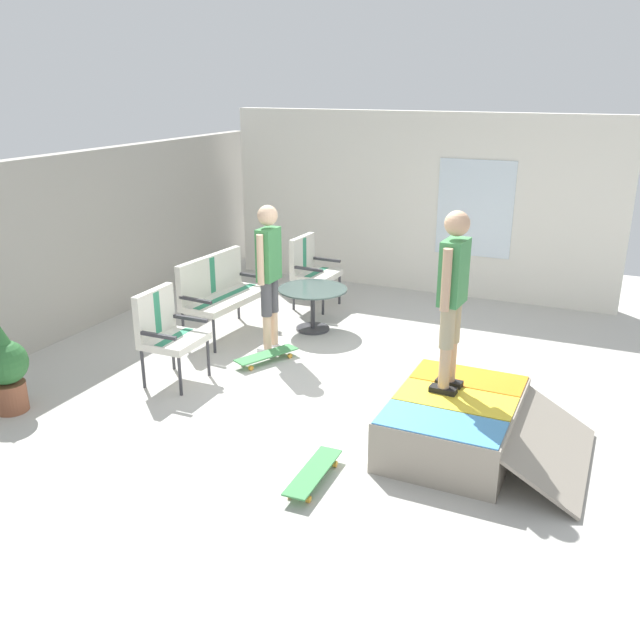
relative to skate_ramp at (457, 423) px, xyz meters
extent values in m
cube|color=beige|center=(0.80, 1.29, -0.29)|extent=(12.00, 12.00, 0.10)
cube|color=#ADA89E|center=(0.80, 5.29, 0.90)|extent=(9.00, 0.20, 2.27)
cube|color=white|center=(4.60, 1.79, 1.11)|extent=(0.20, 6.00, 2.69)
cube|color=silver|center=(4.49, 0.89, 1.11)|extent=(0.03, 1.10, 1.40)
cube|color=gray|center=(0.00, 0.03, -0.01)|extent=(1.51, 1.08, 0.46)
cube|color=#4C99D8|center=(-0.50, 0.04, 0.23)|extent=(0.49, 1.03, 0.01)
cube|color=yellow|center=(0.00, 0.03, 0.23)|extent=(0.49, 1.03, 0.01)
cube|color=orange|center=(0.50, 0.03, 0.23)|extent=(0.49, 1.03, 0.01)
cylinder|color=#B2B2B7|center=(0.01, 0.54, 0.20)|extent=(1.44, 0.06, 0.05)
cube|color=gray|center=(-0.01, -0.79, -0.03)|extent=(1.47, 0.67, 0.39)
cylinder|color=#38383D|center=(1.00, 3.19, -0.02)|extent=(0.04, 0.04, 0.44)
cylinder|color=#38383D|center=(2.17, 3.10, -0.02)|extent=(0.04, 0.04, 0.44)
cylinder|color=#38383D|center=(1.04, 3.66, -0.02)|extent=(0.04, 0.04, 0.44)
cylinder|color=#38383D|center=(2.21, 3.57, -0.02)|extent=(0.04, 0.04, 0.44)
cube|color=silver|center=(1.61, 3.38, 0.24)|extent=(1.29, 0.65, 0.08)
cube|color=#338C66|center=(1.61, 3.38, 0.29)|extent=(1.21, 0.19, 0.00)
cube|color=silver|center=(1.62, 3.62, 0.53)|extent=(1.25, 0.18, 0.50)
cube|color=#338C66|center=(1.62, 3.62, 0.53)|extent=(0.11, 0.09, 0.46)
cube|color=#38383D|center=(1.00, 3.43, 0.40)|extent=(0.08, 0.47, 0.04)
cube|color=#38383D|center=(2.21, 3.34, 0.40)|extent=(0.08, 0.47, 0.04)
cylinder|color=#38383D|center=(2.84, 2.58, -0.02)|extent=(0.04, 0.04, 0.44)
cylinder|color=#38383D|center=(3.38, 2.55, -0.02)|extent=(0.04, 0.04, 0.44)
cylinder|color=#38383D|center=(2.86, 3.05, -0.02)|extent=(0.04, 0.04, 0.44)
cylinder|color=#38383D|center=(3.40, 3.02, -0.02)|extent=(0.04, 0.04, 0.44)
cube|color=silver|center=(3.12, 2.80, 0.24)|extent=(0.64, 0.58, 0.08)
cube|color=#338C66|center=(3.12, 2.80, 0.29)|extent=(0.58, 0.13, 0.00)
cube|color=silver|center=(3.13, 3.03, 0.53)|extent=(0.62, 0.11, 0.50)
cube|color=#338C66|center=(3.13, 3.03, 0.53)|extent=(0.10, 0.09, 0.46)
cube|color=#38383D|center=(2.83, 2.81, 0.40)|extent=(0.06, 0.47, 0.04)
cube|color=#38383D|center=(3.41, 2.79, 0.40)|extent=(0.06, 0.47, 0.04)
cylinder|color=#38383D|center=(-0.14, 2.88, -0.02)|extent=(0.04, 0.04, 0.44)
cylinder|color=#38383D|center=(0.40, 2.88, -0.02)|extent=(0.04, 0.04, 0.44)
cylinder|color=#38383D|center=(-0.15, 3.35, -0.02)|extent=(0.04, 0.04, 0.44)
cylinder|color=#38383D|center=(0.39, 3.35, -0.02)|extent=(0.04, 0.04, 0.44)
cube|color=silver|center=(0.13, 3.11, 0.24)|extent=(0.63, 0.56, 0.08)
cube|color=#338C66|center=(0.13, 3.11, 0.29)|extent=(0.58, 0.11, 0.00)
cube|color=silver|center=(0.12, 3.35, 0.53)|extent=(0.62, 0.09, 0.50)
cube|color=#338C66|center=(0.12, 3.35, 0.53)|extent=(0.10, 0.08, 0.46)
cube|color=#38383D|center=(-0.16, 3.11, 0.40)|extent=(0.04, 0.47, 0.04)
cube|color=#38383D|center=(0.42, 3.12, 0.40)|extent=(0.04, 0.47, 0.04)
cylinder|color=#38383D|center=(2.22, 2.45, 0.04)|extent=(0.06, 0.06, 0.55)
cylinder|color=#38383D|center=(2.22, 2.45, -0.22)|extent=(0.44, 0.44, 0.03)
cylinder|color=#425651|center=(2.22, 2.45, 0.32)|extent=(0.90, 0.90, 0.02)
cube|color=silver|center=(1.28, 2.62, -0.21)|extent=(0.11, 0.24, 0.05)
cylinder|color=beige|center=(1.28, 2.62, 0.02)|extent=(0.10, 0.10, 0.42)
cylinder|color=#4C4C51|center=(1.28, 2.62, 0.44)|extent=(0.13, 0.13, 0.42)
cube|color=silver|center=(1.45, 2.62, -0.21)|extent=(0.11, 0.24, 0.05)
cylinder|color=beige|center=(1.45, 2.62, 0.02)|extent=(0.10, 0.10, 0.42)
cylinder|color=#4C4C51|center=(1.45, 2.62, 0.44)|extent=(0.13, 0.13, 0.42)
cube|color=#3F8C4C|center=(1.37, 2.62, 0.96)|extent=(0.32, 0.18, 0.62)
sphere|color=beige|center=(1.37, 2.62, 1.42)|extent=(0.24, 0.24, 0.24)
cylinder|color=beige|center=(1.17, 2.62, 0.94)|extent=(0.08, 0.08, 0.59)
cylinder|color=beige|center=(1.57, 2.62, 0.94)|extent=(0.08, 0.08, 0.59)
cube|color=black|center=(0.06, 0.16, 0.26)|extent=(0.13, 0.25, 0.05)
cylinder|color=tan|center=(0.06, 0.16, 0.48)|extent=(0.10, 0.10, 0.38)
cylinder|color=tan|center=(0.06, 0.16, 0.86)|extent=(0.13, 0.13, 0.38)
cube|color=black|center=(0.23, 0.15, 0.26)|extent=(0.13, 0.25, 0.05)
cylinder|color=tan|center=(0.23, 0.15, 0.48)|extent=(0.10, 0.10, 0.38)
cylinder|color=tan|center=(0.23, 0.15, 0.86)|extent=(0.13, 0.13, 0.38)
cube|color=#3F8C4C|center=(0.15, 0.16, 1.33)|extent=(0.33, 0.20, 0.56)
sphere|color=tan|center=(0.15, 0.16, 1.75)|extent=(0.22, 0.22, 0.22)
cylinder|color=tan|center=(-0.05, 0.17, 1.31)|extent=(0.08, 0.08, 0.54)
cylinder|color=tan|center=(0.35, 0.14, 1.31)|extent=(0.08, 0.08, 0.54)
cube|color=#3F8C4C|center=(1.01, 2.48, -0.14)|extent=(0.81, 0.53, 0.02)
cylinder|color=gold|center=(1.22, 2.29, -0.21)|extent=(0.06, 0.05, 0.06)
cylinder|color=gold|center=(1.29, 2.43, -0.21)|extent=(0.06, 0.05, 0.06)
cylinder|color=gold|center=(0.72, 2.53, -0.21)|extent=(0.06, 0.05, 0.06)
cylinder|color=gold|center=(0.79, 2.68, -0.21)|extent=(0.06, 0.05, 0.06)
cube|color=#3F8C4C|center=(-1.05, 0.93, -0.14)|extent=(0.80, 0.22, 0.02)
cylinder|color=gold|center=(-0.77, 0.86, -0.21)|extent=(0.06, 0.03, 0.06)
cylinder|color=gold|center=(-0.77, 1.02, -0.21)|extent=(0.06, 0.03, 0.06)
cylinder|color=gold|center=(-1.33, 0.84, -0.21)|extent=(0.06, 0.03, 0.06)
cylinder|color=gold|center=(-1.33, 1.00, -0.21)|extent=(0.06, 0.03, 0.06)
cylinder|color=brown|center=(-1.13, 4.21, -0.09)|extent=(0.32, 0.32, 0.30)
sphere|color=#2D6B33|center=(-1.13, 4.21, 0.28)|extent=(0.44, 0.44, 0.44)
cone|color=#2D6B33|center=(-1.13, 4.21, 0.54)|extent=(0.24, 0.24, 0.28)
camera|label=1|loc=(-5.43, -1.10, 2.89)|focal=38.18mm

